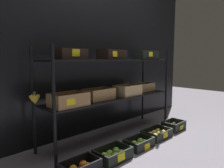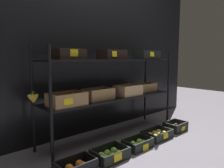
% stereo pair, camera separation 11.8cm
% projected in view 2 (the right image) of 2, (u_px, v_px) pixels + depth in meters
% --- Properties ---
extents(ground_plane, '(10.00, 10.00, 0.00)m').
position_uv_depth(ground_plane, '(112.00, 137.00, 2.68)').
color(ground_plane, slate).
extents(storefront_wall, '(4.24, 0.12, 2.35)m').
position_uv_depth(storefront_wall, '(92.00, 46.00, 2.85)').
color(storefront_wall, black).
rests_on(storefront_wall, ground_plane).
extents(display_rack, '(1.96, 0.47, 1.13)m').
position_uv_depth(display_rack, '(113.00, 80.00, 2.59)').
color(display_rack, black).
rests_on(display_rack, ground_plane).
extents(crate_ground_orange, '(0.34, 0.21, 0.11)m').
position_uv_depth(crate_ground_orange, '(76.00, 167.00, 1.83)').
color(crate_ground_orange, black).
rests_on(crate_ground_orange, ground_plane).
extents(crate_ground_apple_green, '(0.35, 0.25, 0.11)m').
position_uv_depth(crate_ground_apple_green, '(110.00, 155.00, 2.07)').
color(crate_ground_apple_green, black).
rests_on(crate_ground_apple_green, ground_plane).
extents(crate_ground_center_apple_green, '(0.32, 0.22, 0.11)m').
position_uv_depth(crate_ground_center_apple_green, '(138.00, 144.00, 2.34)').
color(crate_ground_center_apple_green, black).
rests_on(crate_ground_center_apple_green, ground_plane).
extents(crate_ground_apple_gold, '(0.37, 0.26, 0.10)m').
position_uv_depth(crate_ground_apple_gold, '(157.00, 135.00, 2.63)').
color(crate_ground_apple_gold, black).
rests_on(crate_ground_apple_gold, ground_plane).
extents(crate_ground_kiwi, '(0.31, 0.24, 0.12)m').
position_uv_depth(crate_ground_kiwi, '(175.00, 127.00, 2.91)').
color(crate_ground_kiwi, black).
rests_on(crate_ground_kiwi, ground_plane).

